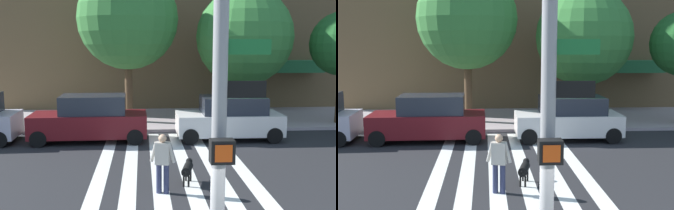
% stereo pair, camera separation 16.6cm
% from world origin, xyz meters
% --- Properties ---
extents(ground_plane, '(160.00, 160.00, 0.00)m').
position_xyz_m(ground_plane, '(0.00, 6.31, 0.00)').
color(ground_plane, '#232326').
extents(sidewalk_far, '(80.00, 6.00, 0.15)m').
position_xyz_m(sidewalk_far, '(0.00, 15.63, 0.07)').
color(sidewalk_far, '#A49598').
rests_on(sidewalk_far, ground_plane).
extents(crosswalk_stripes, '(4.95, 12.03, 0.01)m').
position_xyz_m(crosswalk_stripes, '(-0.25, 6.31, 0.00)').
color(crosswalk_stripes, silver).
rests_on(crosswalk_stripes, ground_plane).
extents(traffic_light_pole, '(0.74, 0.46, 5.80)m').
position_xyz_m(traffic_light_pole, '(-0.27, -0.36, 3.52)').
color(traffic_light_pole, gray).
rests_on(traffic_light_pole, sidewalk_near).
extents(parked_car_behind_first, '(4.79, 1.98, 1.95)m').
position_xyz_m(parked_car_behind_first, '(-3.36, 11.22, 0.94)').
color(parked_car_behind_first, '#5C1117').
rests_on(parked_car_behind_first, ground_plane).
extents(parked_car_third_in_line, '(4.42, 2.01, 1.84)m').
position_xyz_m(parked_car_third_in_line, '(2.52, 11.22, 0.91)').
color(parked_car_third_in_line, silver).
rests_on(parked_car_third_in_line, ground_plane).
extents(street_tree_nearest, '(5.00, 5.00, 7.63)m').
position_xyz_m(street_tree_nearest, '(-1.87, 14.73, 5.27)').
color(street_tree_nearest, '#4C3823').
rests_on(street_tree_nearest, sidewalk_far).
extents(street_tree_middle, '(4.91, 4.91, 6.72)m').
position_xyz_m(street_tree_middle, '(4.00, 14.79, 4.41)').
color(street_tree_middle, '#4C3823').
rests_on(street_tree_middle, sidewalk_far).
extents(pedestrian_dog_walker, '(0.70, 0.32, 1.64)m').
position_xyz_m(pedestrian_dog_walker, '(-0.66, 5.20, 0.93)').
color(pedestrian_dog_walker, '#282D4C').
rests_on(pedestrian_dog_walker, ground_plane).
extents(dog_on_leash, '(0.43, 1.08, 0.65)m').
position_xyz_m(dog_on_leash, '(0.10, 5.93, 0.44)').
color(dog_on_leash, black).
rests_on(dog_on_leash, ground_plane).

